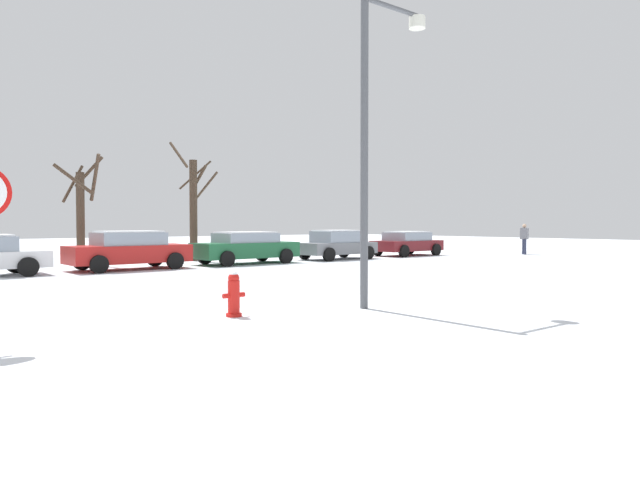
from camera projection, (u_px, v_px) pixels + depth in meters
ground_plane at (82, 315)px, 10.52m from camera, size 120.00×120.00×0.00m
road_surface at (38, 295)px, 13.56m from camera, size 80.00×9.73×0.00m
fire_hydrant at (234, 294)px, 10.36m from camera, size 0.44×0.30×0.85m
street_lamp at (375, 119)px, 11.44m from camera, size 1.81×0.36×6.42m
parked_car_red at (129, 250)px, 20.94m from camera, size 4.45×2.19×1.46m
parked_car_green at (246, 247)px, 24.03m from camera, size 4.62×2.19×1.39m
parked_car_gray at (337, 244)px, 27.08m from camera, size 4.01×2.13×1.43m
parked_car_maroon at (407, 243)px, 30.26m from camera, size 4.12×2.22×1.32m
pedestrian_crossing at (524, 237)px, 31.41m from camera, size 0.36×0.45×1.72m
tree_far_mid at (194, 205)px, 25.91m from camera, size 1.95×1.93×5.53m
tree_far_left at (81, 209)px, 23.09m from camera, size 2.09×2.10×4.62m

